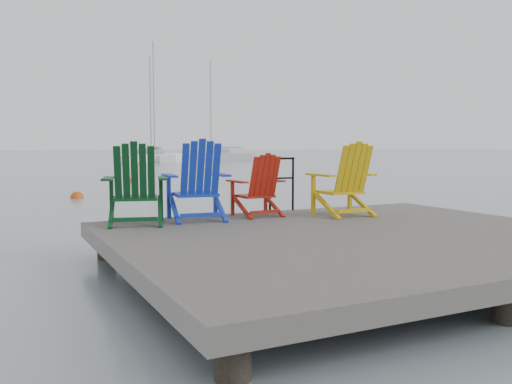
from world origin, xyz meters
name	(u,v)px	position (x,y,z in m)	size (l,w,h in m)	color
ground	(358,272)	(0.00, 0.00, 0.00)	(400.00, 400.00, 0.00)	gray
dock	(358,245)	(0.00, 0.00, 0.35)	(6.00, 5.00, 1.40)	#302D2B
handrail	(282,179)	(0.25, 2.45, 1.04)	(0.48, 0.04, 0.90)	black
chair_green	(135,184)	(-2.35, 1.91, 1.06)	(1.03, 0.98, 1.11)	#0A3716
chair_blue	(197,181)	(-1.43, 1.95, 1.08)	(1.00, 0.94, 1.15)	#112DB4
chair_red	(259,186)	(-0.42, 1.97, 0.98)	(0.78, 0.72, 0.95)	#9C160B
chair_yellow	(345,180)	(0.81, 1.43, 1.06)	(0.90, 0.83, 1.12)	#C8A00B
sailboat_near	(153,158)	(10.70, 48.20, 0.36)	(2.39, 7.84, 10.79)	silver
sailboat_mid	(152,158)	(10.23, 46.69, 0.36)	(7.97, 7.58, 12.02)	white
sailboat_far	(215,157)	(18.43, 50.56, 0.36)	(8.38, 4.64, 11.26)	silver
buoy_a	(77,198)	(-1.77, 11.72, 0.00)	(0.41, 0.41, 0.41)	#C03F0B
buoy_b	(130,182)	(1.46, 18.50, 0.00)	(0.38, 0.38, 0.38)	#CE440C
buoy_c	(185,170)	(7.66, 29.24, 0.00)	(0.37, 0.37, 0.37)	red
buoy_d	(137,165)	(7.00, 39.86, 0.00)	(0.40, 0.40, 0.40)	#EE450E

